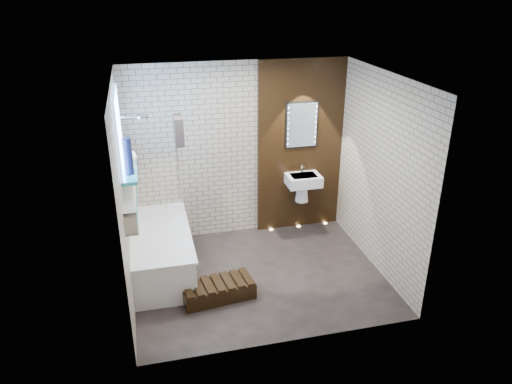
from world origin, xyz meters
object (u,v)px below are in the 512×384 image
object	(u,v)px
led_mirror	(302,125)
walnut_step	(218,291)
bath_screen	(180,168)
washbasin	(303,184)
bathtub	(161,251)

from	to	relation	value
led_mirror	walnut_step	size ratio (longest dim) A/B	0.80
walnut_step	bath_screen	bearing A→B (deg)	102.42
washbasin	led_mirror	xyz separation A→B (m)	(0.00, 0.16, 0.86)
led_mirror	bath_screen	bearing A→B (deg)	-169.34
bath_screen	walnut_step	xyz separation A→B (m)	(0.27, -1.23, -1.18)
walnut_step	led_mirror	bearing A→B (deg)	45.35
bathtub	led_mirror	world-z (taller)	led_mirror
led_mirror	bathtub	bearing A→B (deg)	-160.22
led_mirror	washbasin	bearing A→B (deg)	-90.00
walnut_step	washbasin	bearing A→B (deg)	42.31
washbasin	bath_screen	bearing A→B (deg)	-174.22
washbasin	led_mirror	bearing A→B (deg)	90.00
bathtub	walnut_step	size ratio (longest dim) A/B	1.98
walnut_step	bathtub	bearing A→B (deg)	128.47
bathtub	bath_screen	distance (m)	1.14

